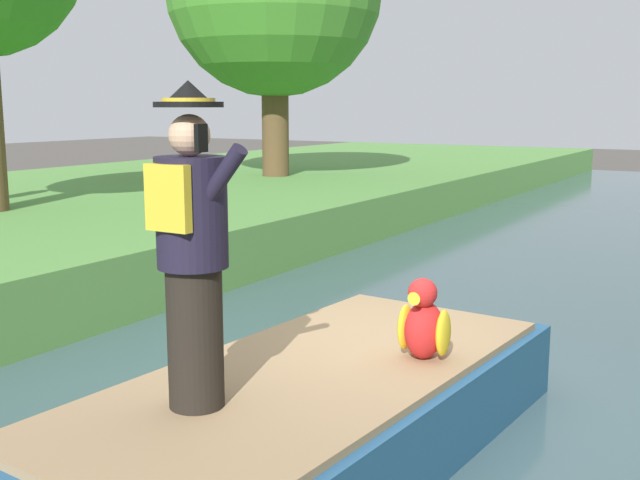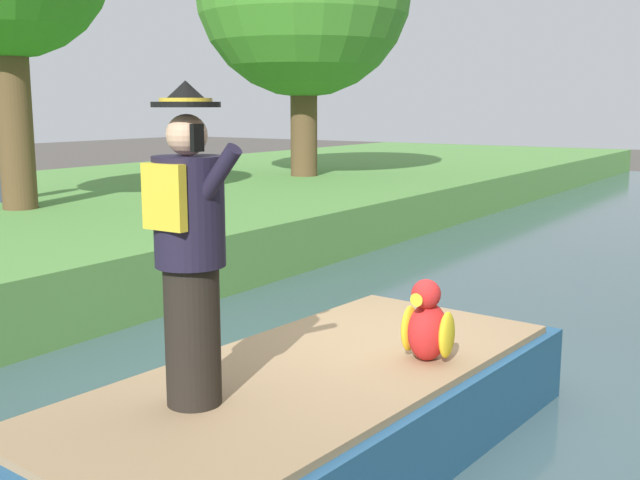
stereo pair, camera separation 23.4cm
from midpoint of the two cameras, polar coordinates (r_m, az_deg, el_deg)
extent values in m
plane|color=#4C4742|center=(6.19, 5.86, -13.18)|extent=(80.00, 80.00, 0.00)
cube|color=#3D565B|center=(6.17, 5.86, -12.76)|extent=(6.65, 48.00, 0.10)
cube|color=#23517A|center=(5.24, 0.66, -13.02)|extent=(2.10, 4.32, 0.56)
cube|color=#997A56|center=(5.13, 0.67, -9.88)|extent=(1.93, 3.97, 0.05)
cylinder|color=black|center=(4.50, -7.93, -7.02)|extent=(0.32, 0.32, 0.82)
cylinder|color=black|center=(4.35, -8.15, 2.10)|extent=(0.40, 0.40, 0.62)
cube|color=gold|center=(4.19, -9.92, 3.14)|extent=(0.28, 0.06, 0.36)
sphere|color=#DBA884|center=(4.31, -8.29, 7.70)|extent=(0.23, 0.23, 0.23)
cylinder|color=black|center=(4.31, -8.35, 9.90)|extent=(0.38, 0.38, 0.03)
cone|color=black|center=(4.31, -8.37, 10.83)|extent=(0.26, 0.26, 0.12)
cylinder|color=gold|center=(4.31, -8.36, 10.23)|extent=(0.29, 0.29, 0.02)
cylinder|color=black|center=(4.15, -6.31, 4.27)|extent=(0.38, 0.09, 0.43)
cube|color=black|center=(4.18, -7.51, 7.52)|extent=(0.03, 0.08, 0.15)
ellipsoid|color=red|center=(5.33, 9.24, -6.71)|extent=(0.26, 0.32, 0.40)
sphere|color=red|center=(5.22, 9.14, -3.98)|extent=(0.20, 0.20, 0.20)
cone|color=yellow|center=(5.14, 8.67, -4.32)|extent=(0.09, 0.09, 0.09)
ellipsoid|color=yellow|center=(5.38, 7.88, -6.50)|extent=(0.08, 0.20, 0.32)
ellipsoid|color=yellow|center=(5.27, 10.63, -6.93)|extent=(0.08, 0.20, 0.32)
cylinder|color=brown|center=(12.53, -21.18, 8.34)|extent=(0.52, 0.52, 2.71)
cylinder|color=brown|center=(17.26, -0.81, 8.80)|extent=(0.59, 0.59, 2.43)
cylinder|color=#33384C|center=(13.61, -22.03, 4.33)|extent=(0.28, 0.28, 0.80)
camera|label=1|loc=(0.12, -88.58, 0.25)|focal=43.21mm
camera|label=2|loc=(0.12, 91.42, -0.25)|focal=43.21mm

